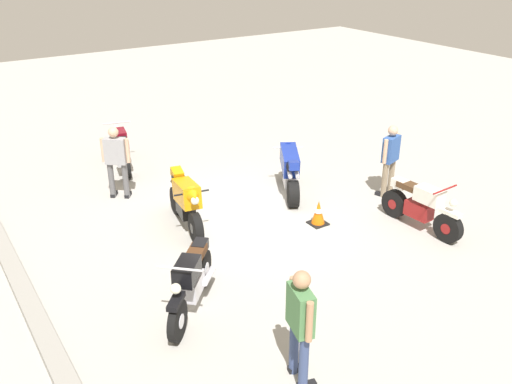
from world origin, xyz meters
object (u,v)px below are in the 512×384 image
(motorcycle_blue_sportbike, at_px, (290,170))
(person_in_gray_shirt, at_px, (116,158))
(motorcycle_orange_sportbike, at_px, (186,201))
(traffic_cone, at_px, (318,213))
(person_in_blue_shirt, at_px, (390,156))
(person_in_green_shirt, at_px, (300,320))
(motorcycle_black_cruiser, at_px, (191,282))
(motorcycle_cream_vintage, at_px, (421,207))
(motorcycle_maroon_cruiser, at_px, (121,149))

(motorcycle_blue_sportbike, relative_size, person_in_gray_shirt, 1.06)
(motorcycle_orange_sportbike, height_order, traffic_cone, motorcycle_orange_sportbike)
(person_in_blue_shirt, bearing_deg, traffic_cone, 79.83)
(person_in_green_shirt, height_order, traffic_cone, person_in_green_shirt)
(motorcycle_black_cruiser, relative_size, person_in_blue_shirt, 0.96)
(motorcycle_blue_sportbike, relative_size, traffic_cone, 3.38)
(person_in_blue_shirt, bearing_deg, motorcycle_cream_vintage, 140.21)
(person_in_green_shirt, bearing_deg, motorcycle_blue_sportbike, 70.12)
(motorcycle_black_cruiser, relative_size, person_in_gray_shirt, 0.95)
(motorcycle_orange_sportbike, distance_m, motorcycle_cream_vintage, 4.77)
(traffic_cone, bearing_deg, motorcycle_black_cruiser, 108.37)
(motorcycle_blue_sportbike, xyz_separation_m, person_in_green_shirt, (-4.93, 3.47, 0.40))
(motorcycle_orange_sportbike, relative_size, traffic_cone, 3.68)
(motorcycle_cream_vintage, bearing_deg, person_in_gray_shirt, -139.00)
(motorcycle_blue_sportbike, height_order, traffic_cone, motorcycle_blue_sportbike)
(motorcycle_cream_vintage, xyz_separation_m, person_in_gray_shirt, (4.79, 4.61, 0.48))
(motorcycle_black_cruiser, height_order, traffic_cone, motorcycle_black_cruiser)
(motorcycle_black_cruiser, relative_size, motorcycle_maroon_cruiser, 0.77)
(motorcycle_black_cruiser, distance_m, traffic_cone, 3.73)
(motorcycle_cream_vintage, distance_m, person_in_green_shirt, 5.17)
(motorcycle_cream_vintage, xyz_separation_m, motorcycle_black_cruiser, (0.09, 5.16, 0.03))
(motorcycle_black_cruiser, bearing_deg, motorcycle_cream_vintage, 132.40)
(motorcycle_maroon_cruiser, height_order, traffic_cone, motorcycle_maroon_cruiser)
(motorcycle_orange_sportbike, bearing_deg, traffic_cone, 70.28)
(motorcycle_cream_vintage, xyz_separation_m, person_in_blue_shirt, (1.55, -0.64, 0.46))
(motorcycle_orange_sportbike, bearing_deg, person_in_blue_shirt, 87.53)
(motorcycle_cream_vintage, distance_m, motorcycle_maroon_cruiser, 7.54)
(person_in_blue_shirt, xyz_separation_m, traffic_cone, (-0.28, 2.27, -0.69))
(motorcycle_orange_sportbike, xyz_separation_m, motorcycle_black_cruiser, (-2.56, 1.20, -0.07))
(motorcycle_cream_vintage, height_order, motorcycle_maroon_cruiser, motorcycle_maroon_cruiser)
(motorcycle_orange_sportbike, distance_m, motorcycle_blue_sportbike, 2.74)
(motorcycle_blue_sportbike, bearing_deg, motorcycle_cream_vintage, -126.93)
(person_in_green_shirt, bearing_deg, person_in_blue_shirt, 49.66)
(motorcycle_blue_sportbike, xyz_separation_m, motorcycle_maroon_cruiser, (3.62, 2.68, -0.07))
(motorcycle_blue_sportbike, bearing_deg, person_in_blue_shirt, -94.71)
(motorcycle_maroon_cruiser, relative_size, person_in_green_shirt, 1.20)
(motorcycle_maroon_cruiser, bearing_deg, motorcycle_orange_sportbike, -168.44)
(motorcycle_orange_sportbike, distance_m, person_in_green_shirt, 4.83)
(person_in_green_shirt, distance_m, person_in_blue_shirt, 6.47)
(motorcycle_orange_sportbike, xyz_separation_m, traffic_cone, (-1.39, -2.34, -0.33))
(motorcycle_maroon_cruiser, bearing_deg, person_in_gray_shirt, 169.48)
(motorcycle_maroon_cruiser, distance_m, person_in_blue_shirt, 6.70)
(motorcycle_orange_sportbike, xyz_separation_m, person_in_gray_shirt, (2.13, 0.65, 0.37))
(motorcycle_blue_sportbike, height_order, person_in_gray_shirt, person_in_gray_shirt)
(motorcycle_cream_vintage, relative_size, person_in_gray_shirt, 1.16)
(motorcycle_cream_vintage, distance_m, person_in_blue_shirt, 1.74)
(person_in_blue_shirt, bearing_deg, motorcycle_maroon_cruiser, 25.55)
(motorcycle_black_cruiser, xyz_separation_m, person_in_gray_shirt, (4.69, -0.55, 0.44))
(person_in_blue_shirt, height_order, traffic_cone, person_in_blue_shirt)
(motorcycle_maroon_cruiser, bearing_deg, motorcycle_cream_vintage, -136.40)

